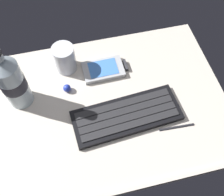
{
  "coord_description": "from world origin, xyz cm",
  "views": [
    {
      "loc": [
        -8.27,
        -34.98,
        64.31
      ],
      "look_at": [
        0.0,
        0.0,
        3.0
      ],
      "focal_mm": 42.37,
      "sensor_mm": 36.0,
      "label": 1
    }
  ],
  "objects_px": {
    "juice_cup": "(65,59)",
    "trackball_mouse": "(67,88)",
    "handheld_device": "(105,69)",
    "water_bottle": "(12,81)",
    "keyboard": "(127,115)",
    "stylus_pen": "(177,127)"
  },
  "relations": [
    {
      "from": "juice_cup",
      "to": "trackball_mouse",
      "type": "height_order",
      "value": "juice_cup"
    },
    {
      "from": "handheld_device",
      "to": "trackball_mouse",
      "type": "height_order",
      "value": "trackball_mouse"
    },
    {
      "from": "juice_cup",
      "to": "water_bottle",
      "type": "height_order",
      "value": "water_bottle"
    },
    {
      "from": "water_bottle",
      "to": "trackball_mouse",
      "type": "height_order",
      "value": "water_bottle"
    },
    {
      "from": "keyboard",
      "to": "stylus_pen",
      "type": "height_order",
      "value": "keyboard"
    },
    {
      "from": "keyboard",
      "to": "juice_cup",
      "type": "distance_m",
      "value": 0.24
    },
    {
      "from": "trackball_mouse",
      "to": "handheld_device",
      "type": "bearing_deg",
      "value": 19.6
    },
    {
      "from": "handheld_device",
      "to": "water_bottle",
      "type": "height_order",
      "value": "water_bottle"
    },
    {
      "from": "handheld_device",
      "to": "trackball_mouse",
      "type": "xyz_separation_m",
      "value": [
        -0.12,
        -0.04,
        0.0
      ]
    },
    {
      "from": "juice_cup",
      "to": "trackball_mouse",
      "type": "xyz_separation_m",
      "value": [
        -0.01,
        -0.08,
        -0.03
      ]
    },
    {
      "from": "keyboard",
      "to": "trackball_mouse",
      "type": "xyz_separation_m",
      "value": [
        -0.14,
        0.12,
        0.0
      ]
    },
    {
      "from": "handheld_device",
      "to": "stylus_pen",
      "type": "relative_size",
      "value": 1.36
    },
    {
      "from": "juice_cup",
      "to": "trackball_mouse",
      "type": "distance_m",
      "value": 0.09
    },
    {
      "from": "keyboard",
      "to": "stylus_pen",
      "type": "relative_size",
      "value": 3.13
    },
    {
      "from": "handheld_device",
      "to": "water_bottle",
      "type": "distance_m",
      "value": 0.27
    },
    {
      "from": "trackball_mouse",
      "to": "stylus_pen",
      "type": "xyz_separation_m",
      "value": [
        0.26,
        -0.18,
        -0.01
      ]
    },
    {
      "from": "water_bottle",
      "to": "stylus_pen",
      "type": "distance_m",
      "value": 0.44
    },
    {
      "from": "keyboard",
      "to": "water_bottle",
      "type": "distance_m",
      "value": 0.31
    },
    {
      "from": "keyboard",
      "to": "handheld_device",
      "type": "bearing_deg",
      "value": 97.6
    },
    {
      "from": "keyboard",
      "to": "juice_cup",
      "type": "height_order",
      "value": "juice_cup"
    },
    {
      "from": "trackball_mouse",
      "to": "stylus_pen",
      "type": "distance_m",
      "value": 0.32
    },
    {
      "from": "water_bottle",
      "to": "trackball_mouse",
      "type": "xyz_separation_m",
      "value": [
        0.13,
        0.0,
        -0.08
      ]
    }
  ]
}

